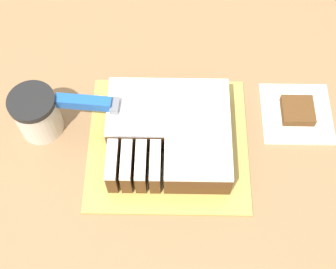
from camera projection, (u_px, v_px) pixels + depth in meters
ground_plane at (151, 232)px, 1.82m from camera, size 8.00×8.00×0.00m
countertop at (147, 186)px, 1.41m from camera, size 1.40×1.10×0.93m
cake_board at (168, 143)px, 0.95m from camera, size 0.32×0.30×0.01m
cake at (170, 133)px, 0.92m from camera, size 0.24×0.22×0.07m
knife at (104, 105)px, 0.90m from camera, size 0.30×0.05×0.02m
coffee_cup at (37, 114)px, 0.93m from camera, size 0.09×0.09×0.10m
paper_napkin at (296, 114)px, 0.98m from camera, size 0.15×0.15×0.01m
brownie at (298, 110)px, 0.97m from camera, size 0.07×0.07×0.02m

